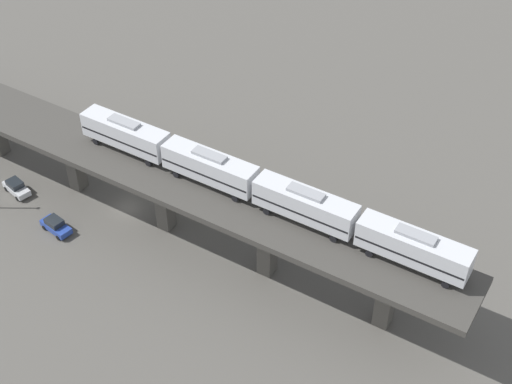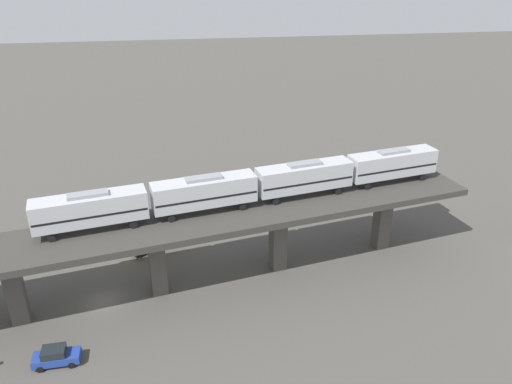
{
  "view_description": "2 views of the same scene",
  "coord_description": "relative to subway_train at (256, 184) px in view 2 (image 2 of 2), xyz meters",
  "views": [
    {
      "loc": [
        40.67,
        59.95,
        62.68
      ],
      "look_at": [
        -4.9,
        18.51,
        10.33
      ],
      "focal_mm": 50.0,
      "sensor_mm": 36.0,
      "label": 1
    },
    {
      "loc": [
        48.18,
        9.78,
        35.83
      ],
      "look_at": [
        -4.9,
        18.51,
        10.33
      ],
      "focal_mm": 35.0,
      "sensor_mm": 36.0,
      "label": 2
    }
  ],
  "objects": [
    {
      "name": "elevated_viaduct",
      "position": [
        4.94,
        -18.71,
        -3.83
      ],
      "size": [
        25.23,
        91.97,
        8.83
      ],
      "color": "#393733",
      "rests_on": "ground"
    },
    {
      "name": "subway_train",
      "position": [
        0.0,
        0.0,
        0.0
      ],
      "size": [
        11.94,
        49.46,
        4.45
      ],
      "color": "silver",
      "rests_on": "elevated_viaduct"
    },
    {
      "name": "ground_plane",
      "position": [
        4.9,
        -18.51,
        -11.37
      ],
      "size": [
        400.0,
        400.0,
        0.0
      ],
      "primitive_type": "plane",
      "color": "#4C4944"
    },
    {
      "name": "street_car_blue",
      "position": [
        13.81,
        -21.85,
        -10.43
      ],
      "size": [
        2.05,
        4.45,
        1.89
      ],
      "color": "#233D93",
      "rests_on": "ground"
    },
    {
      "name": "delivery_truck",
      "position": [
        -6.32,
        -12.96,
        -9.61
      ],
      "size": [
        5.43,
        7.4,
        3.2
      ],
      "color": "#333338",
      "rests_on": "ground"
    }
  ]
}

